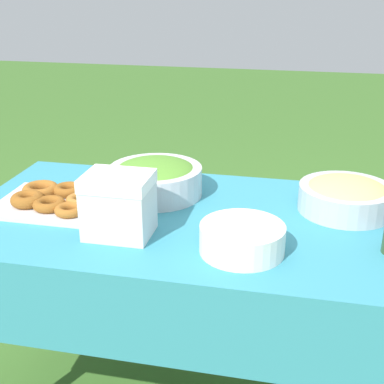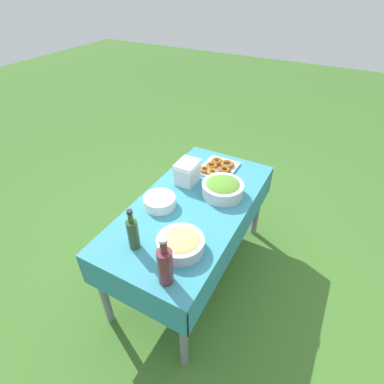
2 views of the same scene
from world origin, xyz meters
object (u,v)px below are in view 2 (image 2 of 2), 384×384
at_px(donut_platter, 218,167).
at_px(plate_stack, 160,202).
at_px(cooler_box, 187,172).
at_px(olive_oil_bottle, 133,233).
at_px(wine_bottle, 165,265).
at_px(salad_bowl, 223,188).
at_px(pasta_bowl, 180,243).

bearing_deg(donut_platter, plate_stack, -15.07).
height_order(donut_platter, cooler_box, cooler_box).
bearing_deg(olive_oil_bottle, wine_bottle, 68.47).
distance_m(salad_bowl, pasta_bowl, 0.58).
distance_m(donut_platter, wine_bottle, 1.10).
bearing_deg(wine_bottle, plate_stack, -143.51).
relative_size(olive_oil_bottle, cooler_box, 1.56).
distance_m(donut_platter, cooler_box, 0.30).
height_order(wine_bottle, cooler_box, wine_bottle).
relative_size(plate_stack, olive_oil_bottle, 0.78).
bearing_deg(plate_stack, olive_oil_bottle, 11.43).
xyz_separation_m(salad_bowl, wine_bottle, (0.80, 0.04, 0.06)).
bearing_deg(wine_bottle, pasta_bowl, -168.79).
bearing_deg(donut_platter, cooler_box, -26.60).
relative_size(plate_stack, cooler_box, 1.22).
relative_size(donut_platter, plate_stack, 1.49).
height_order(olive_oil_bottle, wine_bottle, wine_bottle).
bearing_deg(olive_oil_bottle, salad_bowl, 160.54).
height_order(salad_bowl, pasta_bowl, salad_bowl).
relative_size(olive_oil_bottle, wine_bottle, 0.89).
distance_m(salad_bowl, plate_stack, 0.45).
bearing_deg(cooler_box, plate_stack, -4.93).
bearing_deg(wine_bottle, cooler_box, -157.97).
relative_size(pasta_bowl, olive_oil_bottle, 1.00).
bearing_deg(cooler_box, wine_bottle, 22.03).
height_order(salad_bowl, donut_platter, salad_bowl).
distance_m(salad_bowl, olive_oil_bottle, 0.73).
relative_size(donut_platter, wine_bottle, 1.04).
height_order(salad_bowl, wine_bottle, wine_bottle).
distance_m(pasta_bowl, cooler_box, 0.66).
height_order(pasta_bowl, plate_stack, pasta_bowl).
xyz_separation_m(olive_oil_bottle, wine_bottle, (0.11, 0.28, 0.01)).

